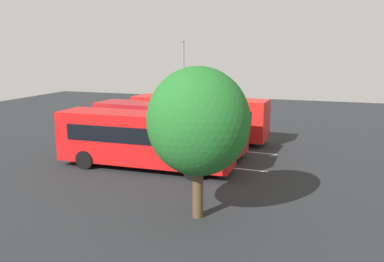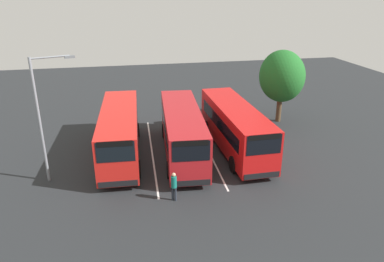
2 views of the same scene
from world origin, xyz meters
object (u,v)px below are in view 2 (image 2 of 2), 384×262
object	(u,v)px
bus_far_left	(120,131)
bus_center_left	(182,131)
depot_tree	(282,76)
bus_center_right	(235,126)
pedestrian	(174,184)
street_lamp	(43,113)

from	to	relation	value
bus_far_left	bus_center_left	world-z (taller)	same
bus_far_left	depot_tree	xyz separation A→B (m)	(-4.37, 13.78, 2.22)
bus_center_right	pedestrian	size ratio (longest dim) A/B	6.05
bus_center_left	pedestrian	size ratio (longest dim) A/B	6.13
pedestrian	depot_tree	world-z (taller)	depot_tree
bus_center_right	bus_far_left	bearing A→B (deg)	-95.59
bus_far_left	street_lamp	world-z (taller)	street_lamp
bus_far_left	street_lamp	size ratio (longest dim) A/B	1.39
bus_center_left	pedestrian	xyz separation A→B (m)	(5.78, -1.52, -0.80)
street_lamp	bus_far_left	bearing A→B (deg)	14.86
pedestrian	depot_tree	size ratio (longest dim) A/B	0.28
bus_far_left	street_lamp	xyz separation A→B (m)	(2.71, -4.22, 2.55)
bus_center_right	pedestrian	bearing A→B (deg)	-43.15
pedestrian	depot_tree	distance (m)	15.81
bus_center_right	street_lamp	xyz separation A→B (m)	(2.00, -12.32, 2.55)
bus_far_left	bus_center_right	world-z (taller)	same
bus_center_right	depot_tree	distance (m)	7.94
depot_tree	bus_center_right	bearing A→B (deg)	-48.17
street_lamp	depot_tree	xyz separation A→B (m)	(-7.09, 18.00, -0.34)
pedestrian	street_lamp	distance (m)	8.62
bus_far_left	bus_center_right	distance (m)	8.13
bus_center_left	bus_center_right	world-z (taller)	same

